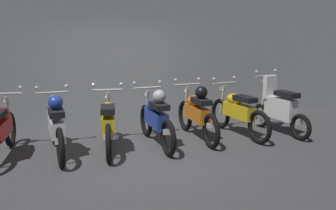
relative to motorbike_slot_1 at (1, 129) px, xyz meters
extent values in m
plane|color=#424244|center=(2.23, -0.63, -0.49)|extent=(80.00, 80.00, 0.00)
cube|color=gray|center=(2.23, 1.77, 1.15)|extent=(16.00, 0.30, 3.28)
torus|color=black|center=(0.09, 0.62, -0.17)|extent=(0.18, 0.66, 0.65)
cube|color=red|center=(0.00, -0.03, 0.02)|extent=(0.33, 0.85, 0.28)
ellipsoid|color=red|center=(0.02, 0.13, 0.24)|extent=(0.32, 0.47, 0.22)
cylinder|color=#B7BABF|center=(0.07, 0.51, 0.52)|extent=(0.56, 0.11, 0.04)
sphere|color=#B7BABF|center=(0.33, 0.48, 0.62)|extent=(0.07, 0.07, 0.07)
cylinder|color=#B7BABF|center=(0.08, 0.57, 0.15)|extent=(0.08, 0.17, 0.65)
sphere|color=silver|center=(0.08, 0.57, 0.37)|extent=(0.12, 0.12, 0.12)
torus|color=black|center=(0.86, 0.49, -0.17)|extent=(0.12, 0.65, 0.65)
torus|color=black|center=(0.92, -0.81, -0.17)|extent=(0.12, 0.65, 0.65)
cube|color=silver|center=(0.89, -0.16, 0.02)|extent=(0.26, 0.84, 0.28)
ellipsoid|color=silver|center=(0.88, -0.01, 0.24)|extent=(0.28, 0.45, 0.22)
cube|color=black|center=(0.90, -0.34, 0.30)|extent=(0.26, 0.53, 0.10)
cylinder|color=#B7BABF|center=(0.86, 0.38, 0.52)|extent=(0.56, 0.06, 0.04)
sphere|color=#B7BABF|center=(0.60, 0.37, 0.62)|extent=(0.07, 0.07, 0.07)
sphere|color=#B7BABF|center=(1.12, 0.40, 0.62)|extent=(0.07, 0.07, 0.07)
cylinder|color=#B7BABF|center=(0.86, 0.44, 0.15)|extent=(0.06, 0.16, 0.65)
sphere|color=silver|center=(0.86, 0.44, 0.37)|extent=(0.12, 0.12, 0.12)
cube|color=white|center=(0.92, -0.78, -0.07)|extent=(0.16, 0.02, 0.10)
sphere|color=#1E389E|center=(0.90, -0.34, 0.47)|extent=(0.24, 0.24, 0.24)
torus|color=black|center=(1.89, 0.47, -0.17)|extent=(0.20, 0.66, 0.65)
torus|color=black|center=(1.67, -0.82, -0.17)|extent=(0.20, 0.66, 0.65)
cube|color=gold|center=(1.78, -0.17, 0.02)|extent=(0.36, 0.86, 0.28)
ellipsoid|color=gold|center=(1.81, -0.02, 0.24)|extent=(0.33, 0.48, 0.22)
cube|color=black|center=(1.75, -0.35, 0.30)|extent=(0.32, 0.55, 0.10)
cylinder|color=#B7BABF|center=(1.87, 0.36, 0.52)|extent=(0.56, 0.13, 0.04)
sphere|color=#B7BABF|center=(1.62, 0.41, 0.62)|extent=(0.07, 0.07, 0.07)
sphere|color=#B7BABF|center=(2.13, 0.32, 0.62)|extent=(0.07, 0.07, 0.07)
cylinder|color=#B7BABF|center=(1.88, 0.42, 0.15)|extent=(0.08, 0.17, 0.65)
sphere|color=silver|center=(1.88, 0.42, 0.37)|extent=(0.12, 0.12, 0.12)
cube|color=white|center=(1.68, -0.79, -0.07)|extent=(0.16, 0.04, 0.10)
torus|color=black|center=(2.66, 0.48, -0.17)|extent=(0.11, 0.65, 0.65)
torus|color=black|center=(2.69, -0.81, -0.17)|extent=(0.11, 0.65, 0.65)
cube|color=#1E389E|center=(2.67, -0.16, 0.02)|extent=(0.24, 0.84, 0.28)
ellipsoid|color=#1E389E|center=(2.67, -0.01, 0.24)|extent=(0.27, 0.45, 0.22)
cube|color=black|center=(2.68, -0.35, 0.30)|extent=(0.25, 0.53, 0.10)
cylinder|color=#B7BABF|center=(2.66, 0.38, 0.52)|extent=(0.56, 0.05, 0.04)
sphere|color=#B7BABF|center=(2.40, 0.37, 0.62)|extent=(0.07, 0.07, 0.07)
sphere|color=#B7BABF|center=(2.92, 0.39, 0.62)|extent=(0.07, 0.07, 0.07)
cylinder|color=#B7BABF|center=(2.66, 0.43, 0.15)|extent=(0.06, 0.16, 0.65)
sphere|color=silver|center=(2.66, 0.43, 0.37)|extent=(0.12, 0.12, 0.12)
cube|color=white|center=(2.69, -0.79, -0.07)|extent=(0.16, 0.02, 0.10)
sphere|color=#9EA0A8|center=(2.68, -0.35, 0.47)|extent=(0.24, 0.24, 0.24)
torus|color=black|center=(3.56, 0.65, -0.17)|extent=(0.10, 0.65, 0.65)
torus|color=black|center=(3.57, -0.65, -0.17)|extent=(0.10, 0.65, 0.65)
cube|color=orange|center=(3.57, 0.00, 0.02)|extent=(0.23, 0.83, 0.28)
ellipsoid|color=orange|center=(3.57, 0.16, 0.24)|extent=(0.26, 0.44, 0.22)
cube|color=black|center=(3.57, -0.18, 0.30)|extent=(0.24, 0.52, 0.10)
cylinder|color=#B7BABF|center=(3.56, 0.55, 0.52)|extent=(0.56, 0.04, 0.04)
sphere|color=#B7BABF|center=(3.30, 0.54, 0.62)|extent=(0.07, 0.07, 0.07)
sphere|color=#B7BABF|center=(3.82, 0.55, 0.62)|extent=(0.07, 0.07, 0.07)
cylinder|color=#B7BABF|center=(3.56, 0.60, 0.15)|extent=(0.06, 0.16, 0.65)
sphere|color=silver|center=(3.56, 0.60, 0.37)|extent=(0.12, 0.12, 0.12)
cube|color=white|center=(3.57, -0.62, -0.07)|extent=(0.16, 0.01, 0.10)
sphere|color=black|center=(3.57, -0.18, 0.47)|extent=(0.24, 0.24, 0.24)
torus|color=black|center=(4.37, 0.59, -0.17)|extent=(0.18, 0.66, 0.65)
torus|color=black|center=(4.55, -0.70, -0.17)|extent=(0.18, 0.66, 0.65)
cube|color=gold|center=(4.46, -0.05, 0.02)|extent=(0.33, 0.85, 0.28)
ellipsoid|color=gold|center=(4.44, 0.10, 0.24)|extent=(0.32, 0.47, 0.22)
cube|color=black|center=(4.49, -0.23, 0.30)|extent=(0.31, 0.55, 0.10)
cylinder|color=#B7BABF|center=(4.38, 0.49, 0.52)|extent=(0.56, 0.11, 0.04)
sphere|color=#B7BABF|center=(4.13, 0.45, 0.62)|extent=(0.07, 0.07, 0.07)
sphere|color=#B7BABF|center=(4.64, 0.52, 0.62)|extent=(0.07, 0.07, 0.07)
cylinder|color=#B7BABF|center=(4.38, 0.54, 0.15)|extent=(0.08, 0.17, 0.65)
sphere|color=silver|center=(4.38, 0.54, 0.37)|extent=(0.12, 0.12, 0.12)
cube|color=white|center=(4.55, -0.67, -0.07)|extent=(0.16, 0.03, 0.10)
torus|color=black|center=(5.27, 0.39, -0.23)|extent=(0.17, 0.54, 0.53)
torus|color=black|center=(5.44, -0.75, -0.23)|extent=(0.17, 0.54, 0.53)
cube|color=silver|center=(5.35, -0.18, 0.04)|extent=(0.33, 0.76, 0.44)
cube|color=silver|center=(5.30, 0.16, 0.44)|extent=(0.30, 0.16, 0.48)
cube|color=black|center=(5.38, -0.34, 0.36)|extent=(0.32, 0.55, 0.10)
cylinder|color=#B7BABF|center=(5.28, 0.30, 0.66)|extent=(0.56, 0.12, 0.04)
sphere|color=#B7BABF|center=(5.02, 0.26, 0.76)|extent=(0.07, 0.07, 0.07)
sphere|color=#B7BABF|center=(5.54, 0.34, 0.76)|extent=(0.07, 0.07, 0.07)
cylinder|color=#B7BABF|center=(5.27, 0.34, 0.19)|extent=(0.08, 0.15, 0.85)
sphere|color=silver|center=(5.27, 0.34, 0.51)|extent=(0.12, 0.12, 0.12)
cube|color=white|center=(5.44, -0.73, -0.13)|extent=(0.16, 0.04, 0.10)
camera|label=1|loc=(0.75, -6.68, 1.67)|focal=40.25mm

